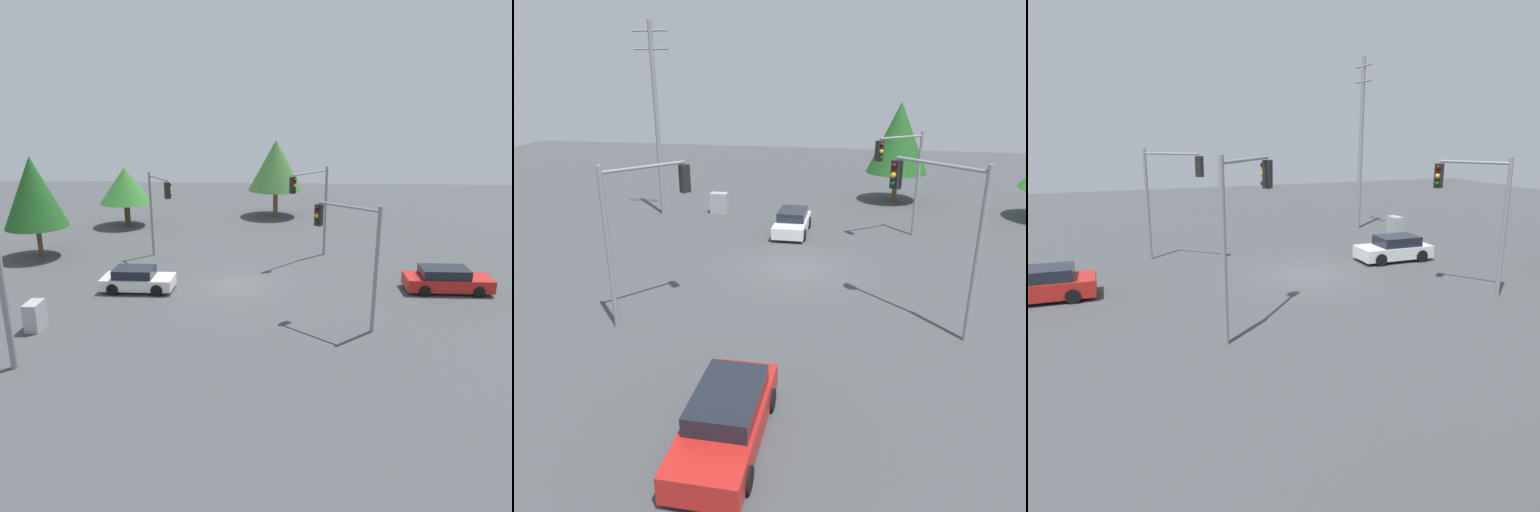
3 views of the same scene
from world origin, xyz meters
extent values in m
plane|color=#424447|center=(0.00, 0.00, 0.00)|extent=(80.00, 80.00, 0.00)
cube|color=silver|center=(-0.99, 5.54, 0.51)|extent=(1.77, 4.04, 0.65)
cube|color=black|center=(-0.99, 5.74, 1.09)|extent=(1.56, 2.22, 0.52)
cylinder|color=black|center=(-0.15, 4.28, 0.33)|extent=(0.22, 0.66, 0.66)
cylinder|color=black|center=(-1.83, 4.28, 0.33)|extent=(0.22, 0.66, 0.66)
cylinder|color=black|center=(-0.15, 6.79, 0.33)|extent=(0.22, 0.66, 0.66)
cylinder|color=black|center=(-1.83, 6.79, 0.33)|extent=(0.22, 0.66, 0.66)
cube|color=red|center=(-0.15, -12.13, 0.53)|extent=(1.84, 4.78, 0.72)
cube|color=black|center=(-0.15, -11.89, 1.15)|extent=(1.62, 2.63, 0.51)
cylinder|color=black|center=(0.73, -13.61, 0.31)|extent=(0.22, 0.62, 0.62)
cylinder|color=black|center=(-1.02, -13.61, 0.31)|extent=(0.22, 0.62, 0.62)
cylinder|color=black|center=(0.73, -10.65, 0.31)|extent=(0.22, 0.62, 0.62)
cylinder|color=black|center=(-1.02, -10.65, 0.31)|extent=(0.22, 0.62, 0.62)
cylinder|color=gray|center=(5.92, 6.41, 2.95)|extent=(0.18, 0.18, 5.89)
cylinder|color=gray|center=(4.78, 5.55, 5.64)|extent=(2.35, 1.83, 0.12)
cube|color=black|center=(3.65, 4.68, 5.02)|extent=(0.44, 0.43, 1.05)
sphere|color=#360503|center=(3.75, 4.55, 5.35)|extent=(0.22, 0.22, 0.22)
sphere|color=orange|center=(3.75, 4.55, 5.02)|extent=(0.22, 0.22, 0.22)
sphere|color=black|center=(3.75, 4.55, 4.68)|extent=(0.22, 0.22, 0.22)
cylinder|color=gray|center=(6.78, -5.63, 3.11)|extent=(0.18, 0.18, 6.22)
cylinder|color=gray|center=(5.43, -4.45, 5.97)|extent=(2.77, 2.44, 0.12)
cube|color=black|center=(4.09, -3.28, 5.35)|extent=(0.44, 0.43, 1.05)
sphere|color=#360503|center=(3.97, -3.41, 5.68)|extent=(0.22, 0.22, 0.22)
sphere|color=orange|center=(3.97, -3.41, 5.35)|extent=(0.22, 0.22, 0.22)
sphere|color=black|center=(3.97, -3.41, 5.01)|extent=(0.22, 0.22, 0.22)
cylinder|color=gray|center=(-5.76, -6.95, 3.00)|extent=(0.18, 0.18, 6.01)
cylinder|color=gray|center=(-4.74, -5.69, 5.76)|extent=(2.13, 2.60, 0.12)
cube|color=black|center=(-3.72, -4.42, 5.13)|extent=(0.43, 0.44, 1.05)
sphere|color=#360503|center=(-3.85, -4.31, 5.47)|extent=(0.22, 0.22, 0.22)
sphere|color=orange|center=(-3.85, -4.31, 5.13)|extent=(0.22, 0.22, 0.22)
sphere|color=black|center=(-3.85, -4.31, 4.80)|extent=(0.22, 0.22, 0.22)
cube|color=#9EA0A3|center=(-6.37, 8.97, 0.68)|extent=(1.11, 0.67, 1.36)
cylinder|color=#4C3823|center=(14.76, 10.97, 1.02)|extent=(0.50, 0.50, 2.03)
cone|color=#337A2D|center=(14.76, 10.97, 3.56)|extent=(4.48, 4.48, 3.05)
cylinder|color=brown|center=(5.21, 14.26, 1.07)|extent=(0.34, 0.34, 2.14)
cone|color=#1E561E|center=(5.21, 14.26, 4.56)|extent=(4.23, 4.23, 4.84)
cylinder|color=brown|center=(19.49, -1.94, 1.24)|extent=(0.45, 0.45, 2.48)
cone|color=#3D7033|center=(19.49, -1.94, 4.80)|extent=(5.18, 5.18, 4.64)
camera|label=1|loc=(-27.49, -2.69, 10.30)|focal=35.00mm
camera|label=2|loc=(2.84, -22.12, 8.96)|focal=35.00mm
camera|label=3|loc=(21.97, -9.00, 6.95)|focal=35.00mm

